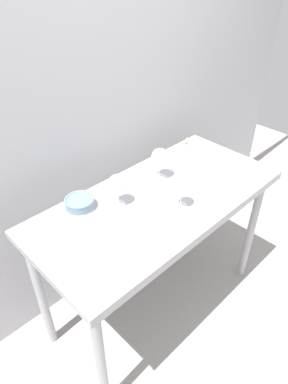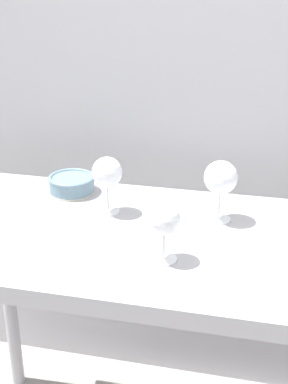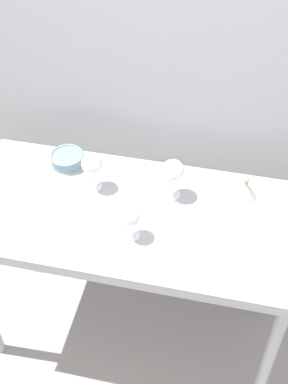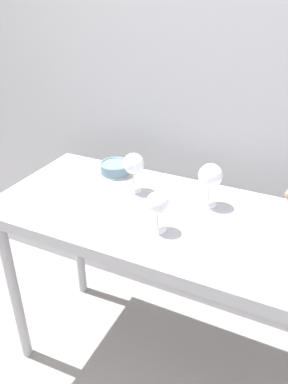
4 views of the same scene
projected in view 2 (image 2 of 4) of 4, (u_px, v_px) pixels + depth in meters
name	position (u px, v px, depth m)	size (l,w,h in m)	color
back_wall	(193.00, 57.00, 1.79)	(3.80, 0.04, 2.60)	#B4B4B9
steel_counter	(162.00, 269.00, 1.56)	(1.40, 0.65, 0.90)	#A8A8AD
wine_glass_far_left	(107.00, 174.00, 1.60)	(0.09, 0.09, 0.18)	white
wine_glass_near_center	(164.00, 221.00, 1.36)	(0.08, 0.08, 0.16)	white
wine_glass_far_right	(221.00, 179.00, 1.55)	(0.10, 0.10, 0.18)	white
tasting_bowl	(72.00, 184.00, 1.77)	(0.15, 0.15, 0.06)	beige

